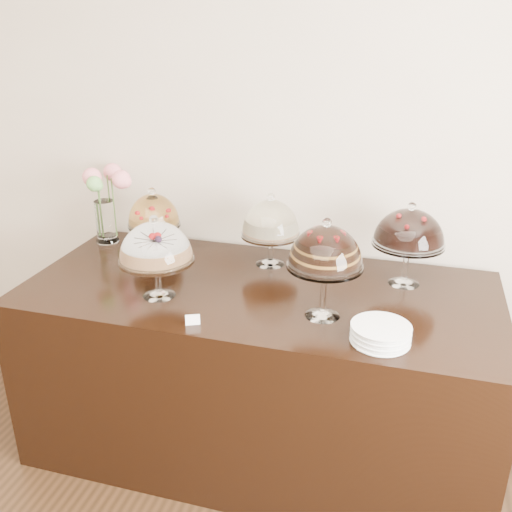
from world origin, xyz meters
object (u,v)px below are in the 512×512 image
(display_counter, at_px, (259,369))
(cake_stand_sugar_sponge, at_px, (156,246))
(cake_stand_dark_choco, at_px, (409,231))
(cake_stand_fruit_tart, at_px, (153,213))
(cake_stand_cheesecake, at_px, (271,221))
(plate_stack, at_px, (381,334))
(flower_vase, at_px, (106,197))
(cake_stand_choco_layer, at_px, (326,250))

(display_counter, xyz_separation_m, cake_stand_sugar_sponge, (-0.41, -0.20, 0.69))
(cake_stand_dark_choco, distance_m, cake_stand_fruit_tart, 1.30)
(cake_stand_sugar_sponge, height_order, cake_stand_cheesecake, cake_stand_sugar_sponge)
(cake_stand_dark_choco, distance_m, plate_stack, 0.62)
(plate_stack, bearing_deg, flower_vase, 156.08)
(cake_stand_dark_choco, bearing_deg, cake_stand_choco_layer, -126.80)
(display_counter, distance_m, cake_stand_fruit_tart, 0.97)
(cake_stand_cheesecake, distance_m, flower_vase, 0.96)
(cake_stand_dark_choco, bearing_deg, flower_vase, 175.88)
(cake_stand_dark_choco, height_order, flower_vase, flower_vase)
(plate_stack, bearing_deg, cake_stand_fruit_tart, 153.89)
(display_counter, bearing_deg, cake_stand_dark_choco, 20.02)
(display_counter, height_order, cake_stand_choco_layer, cake_stand_choco_layer)
(cake_stand_cheesecake, bearing_deg, cake_stand_dark_choco, -4.12)
(cake_stand_sugar_sponge, xyz_separation_m, flower_vase, (-0.56, 0.56, 0.02))
(display_counter, bearing_deg, cake_stand_cheesecake, 94.16)
(cake_stand_sugar_sponge, xyz_separation_m, cake_stand_cheesecake, (0.39, 0.49, -0.01))
(cake_stand_sugar_sponge, bearing_deg, flower_vase, 135.20)
(cake_stand_dark_choco, relative_size, plate_stack, 1.78)
(display_counter, distance_m, cake_stand_dark_choco, 1.00)
(flower_vase, bearing_deg, cake_stand_fruit_tart, -14.88)
(display_counter, xyz_separation_m, cake_stand_choco_layer, (0.33, -0.19, 0.75))
(cake_stand_choco_layer, bearing_deg, cake_stand_cheesecake, 126.81)
(cake_stand_choco_layer, xyz_separation_m, cake_stand_fruit_tart, (-0.99, 0.45, -0.08))
(cake_stand_choco_layer, relative_size, cake_stand_dark_choco, 1.09)
(cake_stand_sugar_sponge, xyz_separation_m, plate_stack, (1.00, -0.14, -0.21))
(display_counter, height_order, cake_stand_fruit_tart, cake_stand_fruit_tart)
(cake_stand_dark_choco, height_order, cake_stand_fruit_tart, cake_stand_dark_choco)
(cake_stand_dark_choco, xyz_separation_m, plate_stack, (-0.06, -0.58, -0.23))
(cake_stand_sugar_sponge, height_order, cake_stand_dark_choco, cake_stand_dark_choco)
(flower_vase, bearing_deg, cake_stand_dark_choco, -4.12)
(cake_stand_sugar_sponge, xyz_separation_m, cake_stand_fruit_tart, (-0.24, 0.47, -0.02))
(display_counter, height_order, flower_vase, flower_vase)
(cake_stand_fruit_tart, distance_m, flower_vase, 0.34)
(cake_stand_cheesecake, relative_size, plate_stack, 1.66)
(cake_stand_fruit_tart, relative_size, flower_vase, 0.85)
(cake_stand_sugar_sponge, distance_m, cake_stand_cheesecake, 0.63)
(display_counter, height_order, cake_stand_sugar_sponge, cake_stand_sugar_sponge)
(display_counter, relative_size, plate_stack, 9.72)
(cake_stand_choco_layer, height_order, flower_vase, cake_stand_choco_layer)
(cake_stand_fruit_tart, bearing_deg, display_counter, -22.30)
(cake_stand_cheesecake, height_order, cake_stand_fruit_tart, cake_stand_cheesecake)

